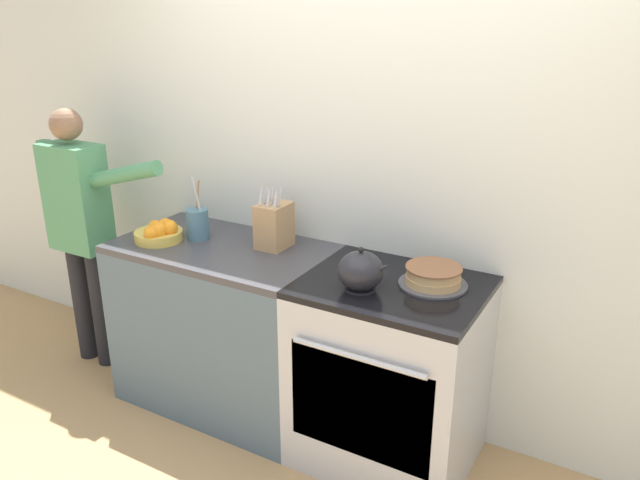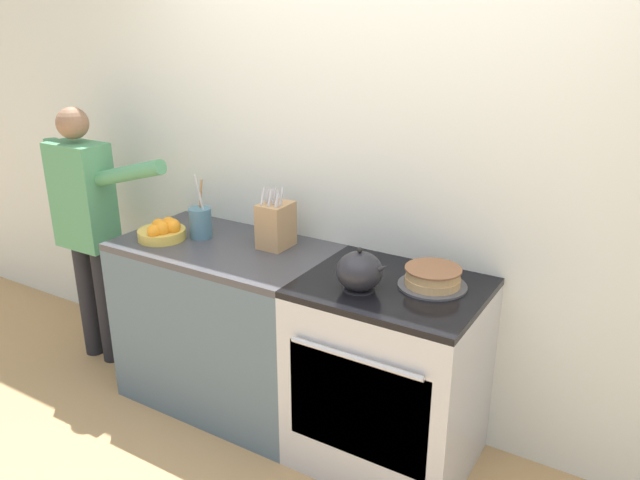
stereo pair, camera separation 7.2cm
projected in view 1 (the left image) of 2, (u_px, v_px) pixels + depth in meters
name	position (u px, v px, depth m)	size (l,w,h in m)	color
ground_plane	(303.00, 474.00, 2.89)	(16.00, 16.00, 0.00)	tan
wall_back	(372.00, 170.00, 2.97)	(8.00, 0.04, 2.60)	silver
counter_cabinet	(226.00, 325.00, 3.30)	(1.10, 0.64, 0.90)	#4C6070
stove_range	(389.00, 373.00, 2.86)	(0.79, 0.67, 0.90)	#B7BABF
layer_cake	(433.00, 277.00, 2.68)	(0.30, 0.30, 0.09)	#4C4C51
tea_kettle	(361.00, 271.00, 2.63)	(0.24, 0.20, 0.19)	#232328
knife_block	(274.00, 225.00, 3.09)	(0.14, 0.17, 0.31)	tan
utensil_crock	(198.00, 223.00, 3.22)	(0.12, 0.12, 0.34)	#477084
fruit_bowl	(160.00, 233.00, 3.19)	(0.25, 0.25, 0.12)	gold
person_baker	(80.00, 219.00, 3.52)	(0.90, 0.20, 1.53)	black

